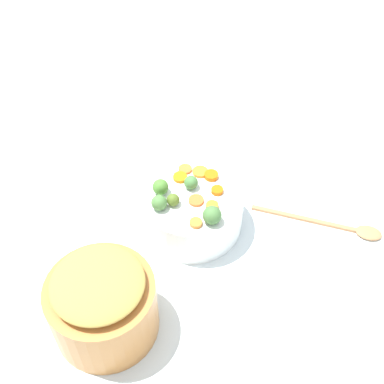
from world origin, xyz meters
TOP-DOWN VIEW (x-y plane):
  - tabletop at (0.00, 0.00)m, footprint 2.40×2.40m
  - serving_bowl_carrots at (0.04, -0.03)m, footprint 0.24×0.24m
  - metal_pot at (0.29, -0.23)m, footprint 0.22×0.22m
  - stuffing_mound at (0.29, -0.23)m, footprint 0.18×0.18m
  - carrot_slice_0 at (0.12, -0.03)m, footprint 0.03×0.03m
  - carrot_slice_1 at (-0.02, -0.05)m, footprint 0.04×0.04m
  - carrot_slice_2 at (0.06, -0.02)m, footprint 0.04×0.04m
  - carrot_slice_3 at (0.03, 0.03)m, footprint 0.04×0.04m
  - carrot_slice_4 at (-0.05, -0.04)m, footprint 0.04×0.04m
  - carrot_slice_5 at (-0.03, -0.00)m, footprint 0.04×0.04m
  - carrot_slice_6 at (-0.02, 0.02)m, footprint 0.04×0.04m
  - carrot_slice_7 at (0.08, 0.01)m, footprint 0.04×0.04m
  - brussels_sprout_0 at (0.07, -0.10)m, footprint 0.04×0.04m
  - brussels_sprout_1 at (0.12, 0.01)m, footprint 0.04×0.04m
  - brussels_sprout_2 at (0.01, -0.03)m, footprint 0.03×0.03m
  - brussels_sprout_3 at (0.06, -0.07)m, footprint 0.03×0.03m
  - brussels_sprout_4 at (0.02, -0.10)m, footprint 0.04×0.04m
  - wooden_spoon at (0.09, 0.34)m, footprint 0.15×0.31m

SIDE VIEW (x-z plane):
  - tabletop at x=0.00m, z-range 0.00..0.02m
  - wooden_spoon at x=0.09m, z-range 0.02..0.03m
  - serving_bowl_carrots at x=0.04m, z-range 0.02..0.13m
  - metal_pot at x=0.29m, z-range 0.02..0.16m
  - carrot_slice_4 at x=-0.05m, z-range 0.13..0.13m
  - carrot_slice_2 at x=0.06m, z-range 0.13..0.13m
  - carrot_slice_5 at x=-0.03m, z-range 0.13..0.13m
  - carrot_slice_1 at x=-0.02m, z-range 0.13..0.13m
  - carrot_slice_0 at x=0.12m, z-range 0.13..0.13m
  - carrot_slice_3 at x=0.03m, z-range 0.13..0.14m
  - carrot_slice_7 at x=0.08m, z-range 0.13..0.14m
  - carrot_slice_6 at x=-0.02m, z-range 0.13..0.14m
  - brussels_sprout_3 at x=0.06m, z-range 0.13..0.16m
  - brussels_sprout_2 at x=0.01m, z-range 0.13..0.16m
  - brussels_sprout_0 at x=0.07m, z-range 0.13..0.16m
  - brussels_sprout_4 at x=0.02m, z-range 0.13..0.16m
  - brussels_sprout_1 at x=0.12m, z-range 0.13..0.17m
  - stuffing_mound at x=0.29m, z-range 0.16..0.20m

